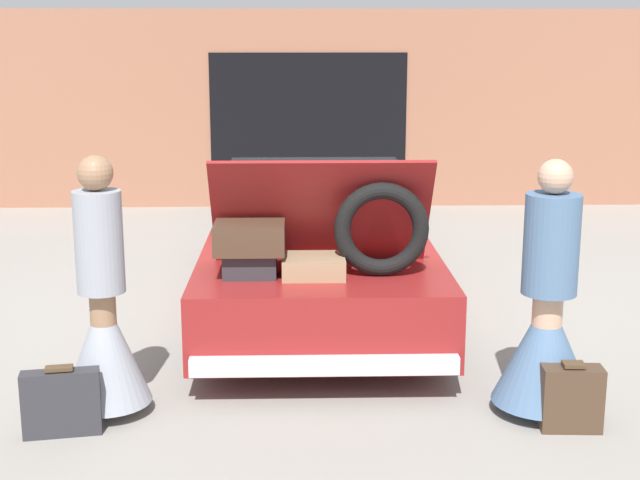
% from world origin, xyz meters
% --- Properties ---
extents(ground_plane, '(40.00, 40.00, 0.00)m').
position_xyz_m(ground_plane, '(0.00, 0.00, 0.00)').
color(ground_plane, gray).
extents(garage_wall_back, '(12.00, 0.14, 2.80)m').
position_xyz_m(garage_wall_back, '(0.00, 4.83, 1.39)').
color(garage_wall_back, '#9E664C').
rests_on(garage_wall_back, ground_plane).
extents(car, '(1.93, 4.85, 1.58)m').
position_xyz_m(car, '(-0.00, -0.00, 0.56)').
color(car, maroon).
rests_on(car, ground_plane).
extents(person_left, '(0.58, 0.58, 1.71)m').
position_xyz_m(person_left, '(-1.43, -2.50, 0.61)').
color(person_left, '#997051').
rests_on(person_left, ground_plane).
extents(person_right, '(0.67, 0.67, 1.68)m').
position_xyz_m(person_right, '(1.43, -2.58, 0.59)').
color(person_right, tan).
rests_on(person_right, ground_plane).
extents(suitcase_beside_left_person, '(0.49, 0.20, 0.45)m').
position_xyz_m(suitcase_beside_left_person, '(-1.64, -2.83, 0.21)').
color(suitcase_beside_left_person, '#2D2D33').
rests_on(suitcase_beside_left_person, ground_plane).
extents(suitcase_beside_right_person, '(0.39, 0.19, 0.45)m').
position_xyz_m(suitcase_beside_right_person, '(1.53, -2.85, 0.21)').
color(suitcase_beside_right_person, '#473323').
rests_on(suitcase_beside_right_person, ground_plane).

